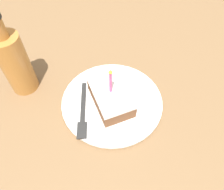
# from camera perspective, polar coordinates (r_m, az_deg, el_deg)

# --- Properties ---
(ground_plane) EXTENTS (2.40, 2.40, 0.04)m
(ground_plane) POSITION_cam_1_polar(r_m,az_deg,el_deg) (0.61, 3.31, -4.20)
(ground_plane) COLOR brown
(ground_plane) RESTS_ON ground
(plate) EXTENTS (0.27, 0.27, 0.02)m
(plate) POSITION_cam_1_polar(r_m,az_deg,el_deg) (0.59, 0.00, -1.75)
(plate) COLOR white
(plate) RESTS_ON ground_plane
(cake_slice) EXTENTS (0.09, 0.14, 0.12)m
(cake_slice) POSITION_cam_1_polar(r_m,az_deg,el_deg) (0.56, -0.35, -0.41)
(cake_slice) COLOR brown
(cake_slice) RESTS_ON plate
(fork) EXTENTS (0.07, 0.17, 0.00)m
(fork) POSITION_cam_1_polar(r_m,az_deg,el_deg) (0.57, -7.64, -4.68)
(fork) COLOR #262626
(fork) RESTS_ON plate
(bottle) EXTENTS (0.07, 0.07, 0.24)m
(bottle) POSITION_cam_1_polar(r_m,az_deg,el_deg) (0.62, -24.11, 7.85)
(bottle) COLOR #B27233
(bottle) RESTS_ON ground_plane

